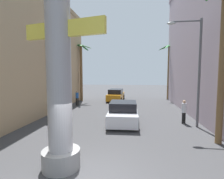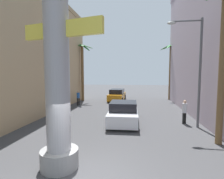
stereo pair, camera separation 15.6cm
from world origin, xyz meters
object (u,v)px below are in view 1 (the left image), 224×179
(street_lamp, at_px, (194,63))
(palm_tree_mid_left, at_px, (56,68))
(car_lead, at_px, (123,112))
(palm_tree_near_right, at_px, (223,37))
(pedestrian_far_left, at_px, (77,97))
(car_far, at_px, (116,95))
(pedestrian_mid_right, at_px, (184,110))
(palm_tree_far_left, at_px, (81,65))
(palm_tree_far_right, at_px, (169,66))
(neon_sign_pole, at_px, (58,43))

(street_lamp, height_order, palm_tree_mid_left, street_lamp)
(car_lead, xyz_separation_m, palm_tree_near_right, (5.10, -3.40, 4.64))
(car_lead, xyz_separation_m, pedestrian_far_left, (-5.63, 6.17, 0.28))
(car_lead, bearing_deg, street_lamp, -8.36)
(car_far, distance_m, pedestrian_mid_right, 12.08)
(pedestrian_mid_right, bearing_deg, car_far, 119.95)
(car_far, height_order, palm_tree_far_left, palm_tree_far_left)
(street_lamp, xyz_separation_m, pedestrian_far_left, (-10.32, 6.86, -3.29))
(car_lead, xyz_separation_m, palm_tree_far_right, (5.51, 12.52, 4.02))
(street_lamp, distance_m, car_lead, 5.93)
(neon_sign_pole, bearing_deg, palm_tree_near_right, 25.58)
(street_lamp, height_order, palm_tree_far_left, palm_tree_far_left)
(car_lead, height_order, pedestrian_mid_right, pedestrian_mid_right)
(car_far, height_order, palm_tree_far_right, palm_tree_far_right)
(street_lamp, relative_size, palm_tree_far_left, 0.94)
(neon_sign_pole, distance_m, pedestrian_far_left, 13.94)
(car_far, relative_size, palm_tree_near_right, 0.57)
(street_lamp, height_order, palm_tree_near_right, palm_tree_near_right)
(car_far, bearing_deg, street_lamp, -60.47)
(palm_tree_near_right, bearing_deg, palm_tree_far_left, 130.68)
(pedestrian_mid_right, bearing_deg, pedestrian_far_left, 148.62)
(car_lead, relative_size, palm_tree_mid_left, 0.74)
(car_lead, distance_m, palm_tree_near_right, 7.69)
(pedestrian_mid_right, bearing_deg, palm_tree_far_left, 137.40)
(street_lamp, height_order, pedestrian_mid_right, street_lamp)
(car_lead, xyz_separation_m, pedestrian_mid_right, (4.35, 0.08, 0.28))
(palm_tree_far_left, bearing_deg, pedestrian_mid_right, -42.60)
(palm_tree_mid_left, height_order, pedestrian_mid_right, palm_tree_mid_left)
(car_far, bearing_deg, palm_tree_far_right, 15.31)
(palm_tree_mid_left, distance_m, pedestrian_far_left, 4.94)
(palm_tree_far_right, relative_size, pedestrian_mid_right, 4.49)
(street_lamp, bearing_deg, car_lead, 171.64)
(neon_sign_pole, relative_size, palm_tree_far_left, 1.38)
(neon_sign_pole, relative_size, palm_tree_far_right, 1.37)
(car_far, height_order, pedestrian_mid_right, pedestrian_mid_right)
(neon_sign_pole, xyz_separation_m, palm_tree_near_right, (7.01, 3.36, 0.69))
(street_lamp, bearing_deg, car_far, 119.53)
(palm_tree_far_left, bearing_deg, palm_tree_mid_left, -90.04)
(street_lamp, height_order, car_lead, street_lamp)
(palm_tree_far_right, distance_m, palm_tree_mid_left, 15.56)
(car_far, bearing_deg, pedestrian_far_left, -132.02)
(street_lamp, xyz_separation_m, palm_tree_near_right, (0.42, -2.71, 1.07))
(car_far, bearing_deg, neon_sign_pole, -90.74)
(neon_sign_pole, distance_m, pedestrian_mid_right, 9.96)
(car_lead, bearing_deg, pedestrian_mid_right, 1.10)
(neon_sign_pole, height_order, palm_tree_mid_left, neon_sign_pole)
(palm_tree_far_left, xyz_separation_m, pedestrian_far_left, (0.68, -3.72, -3.79))
(car_far, relative_size, palm_tree_far_right, 0.62)
(neon_sign_pole, distance_m, palm_tree_far_right, 20.65)
(palm_tree_near_right, bearing_deg, car_far, 115.95)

